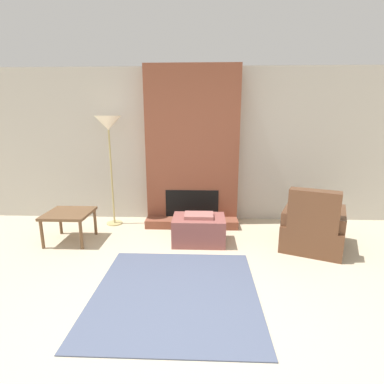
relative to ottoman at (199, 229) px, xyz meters
The scene contains 8 objects.
ground_plane 1.92m from the ottoman, 93.90° to the right, with size 24.00×24.00×0.00m, color beige.
wall_back 1.58m from the ottoman, 96.53° to the left, with size 7.99×0.06×2.60m, color #BCB7AD.
fireplace 1.40m from the ottoman, 97.94° to the left, with size 1.53×0.61×2.60m.
ottoman is the anchor object (origin of this frame).
armchair 1.59m from the ottoman, ahead, with size 1.08×1.14×0.89m.
side_table 1.91m from the ottoman, behind, with size 0.63×0.63×0.45m.
floor_lamp_left 2.18m from the ottoman, 153.04° to the left, with size 0.42×0.42×1.81m.
area_rug 1.35m from the ottoman, 99.39° to the right, with size 1.70×1.79×0.01m, color #4C5670.
Camera 1 is at (0.19, -2.19, 1.78)m, focal length 28.00 mm.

